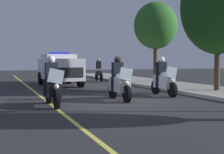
# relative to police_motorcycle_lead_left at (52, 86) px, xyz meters

# --- Properties ---
(ground_plane) EXTENTS (80.00, 80.00, 0.00)m
(ground_plane) POSITION_rel_police_motorcycle_lead_left_xyz_m (-0.51, 2.50, -0.70)
(ground_plane) COLOR #28282B
(curb_strip) EXTENTS (48.00, 0.24, 0.15)m
(curb_strip) POSITION_rel_police_motorcycle_lead_left_xyz_m (-0.51, 6.35, -0.62)
(curb_strip) COLOR #B7B5AD
(curb_strip) RESTS_ON ground
(lane_stripe_center) EXTENTS (48.00, 0.12, 0.01)m
(lane_stripe_center) POSITION_rel_police_motorcycle_lead_left_xyz_m (-0.51, 0.02, -0.70)
(lane_stripe_center) COLOR #E0D14C
(lane_stripe_center) RESTS_ON ground
(police_motorcycle_lead_left) EXTENTS (2.14, 0.57, 1.72)m
(police_motorcycle_lead_left) POSITION_rel_police_motorcycle_lead_left_xyz_m (0.00, 0.00, 0.00)
(police_motorcycle_lead_left) COLOR black
(police_motorcycle_lead_left) RESTS_ON ground
(police_motorcycle_lead_right) EXTENTS (2.14, 0.57, 1.72)m
(police_motorcycle_lead_right) POSITION_rel_police_motorcycle_lead_left_xyz_m (-0.80, 2.72, 0.00)
(police_motorcycle_lead_right) COLOR black
(police_motorcycle_lead_right) RESTS_ON ground
(police_motorcycle_trailing) EXTENTS (2.14, 0.57, 1.72)m
(police_motorcycle_trailing) POSITION_rel_police_motorcycle_lead_left_xyz_m (-1.74, 5.14, 0.00)
(police_motorcycle_trailing) COLOR black
(police_motorcycle_trailing) RESTS_ON ground
(police_suv) EXTENTS (4.94, 2.14, 2.05)m
(police_suv) POSITION_rel_police_motorcycle_lead_left_xyz_m (-8.90, 1.89, 0.37)
(police_suv) COLOR silver
(police_suv) RESTS_ON ground
(cyclist_background) EXTENTS (1.76, 0.32, 1.69)m
(cyclist_background) POSITION_rel_police_motorcycle_lead_left_xyz_m (-12.13, 5.36, 0.14)
(cyclist_background) COLOR black
(cyclist_background) RESTS_ON ground
(tree_mid_block) EXTENTS (3.59, 3.59, 6.25)m
(tree_mid_block) POSITION_rel_police_motorcycle_lead_left_xyz_m (-2.35, 8.37, 3.39)
(tree_mid_block) COLOR #42301E
(tree_mid_block) RESTS_ON sidewalk_strip
(tree_far_back) EXTENTS (2.97, 2.97, 5.41)m
(tree_far_back) POSITION_rel_police_motorcycle_lead_left_xyz_m (-9.50, 8.62, 3.19)
(tree_far_back) COLOR #42301E
(tree_far_back) RESTS_ON sidewalk_strip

